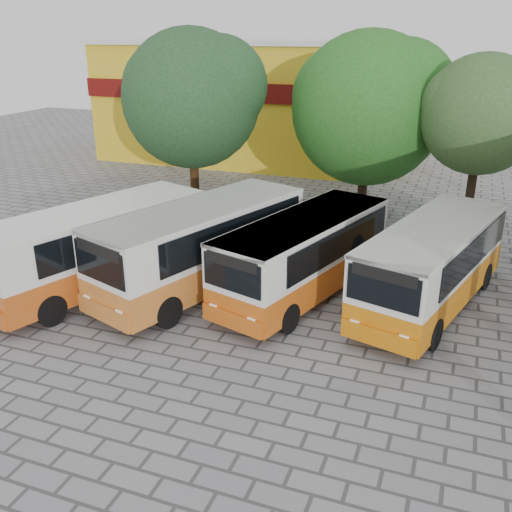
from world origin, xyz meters
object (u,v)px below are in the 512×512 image
at_px(bus_far_left, 97,243).
at_px(bus_centre_left, 202,243).
at_px(bus_far_right, 433,262).
at_px(bus_centre_right, 305,252).
at_px(parked_car, 15,252).

distance_m(bus_far_left, bus_centre_left, 3.77).
relative_size(bus_far_left, bus_far_right, 1.05).
relative_size(bus_centre_left, bus_centre_right, 1.09).
bearing_deg(bus_far_left, bus_far_right, 32.65).
height_order(bus_centre_left, bus_centre_right, bus_centre_left).
xyz_separation_m(bus_centre_left, bus_centre_right, (3.61, 0.77, -0.15)).
bearing_deg(bus_centre_left, bus_far_right, 28.79).
height_order(bus_centre_right, parked_car, bus_centre_right).
height_order(bus_centre_left, bus_far_right, bus_centre_left).
bearing_deg(bus_far_left, parked_car, -169.74).
relative_size(bus_far_right, parked_car, 2.21).
bearing_deg(parked_car, bus_far_right, 3.29).
relative_size(bus_centre_right, bus_far_right, 0.99).
bearing_deg(bus_centre_right, bus_far_right, 24.41).
height_order(bus_far_left, bus_centre_right, bus_far_left).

